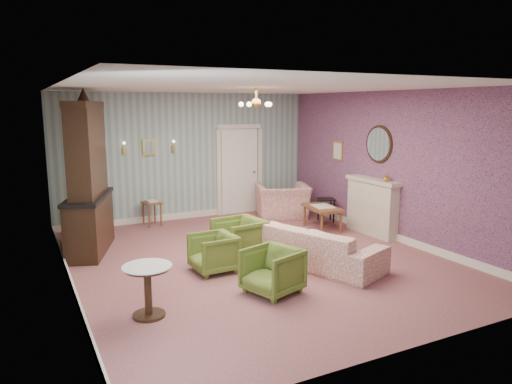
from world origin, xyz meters
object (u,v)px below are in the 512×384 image
olive_chair_a (272,269)px  wingback_chair (282,196)px  sofa_chintz (316,239)px  dresser (87,174)px  olive_chair_c (239,237)px  coffee_table (322,218)px  fireplace (372,207)px  side_table_black (326,210)px  pedestal_table (148,291)px  olive_chair_b (213,251)px

olive_chair_a → wingback_chair: size_ratio=0.60×
sofa_chintz → dresser: size_ratio=0.79×
olive_chair_c → coffee_table: olive_chair_c is taller
fireplace → sofa_chintz: bearing=-152.3°
coffee_table → side_table_black: side_table_black is taller
wingback_chair → fireplace: size_ratio=0.85×
side_table_black → olive_chair_a: bearing=-134.9°
pedestal_table → side_table_black: bearing=32.5°
olive_chair_a → wingback_chair: (2.47, 3.99, 0.16)m
sofa_chintz → pedestal_table: size_ratio=3.36×
olive_chair_a → olive_chair_b: size_ratio=1.06×
olive_chair_a → olive_chair_b: bearing=-179.8°
fireplace → coffee_table: (-0.67, 0.79, -0.33)m
wingback_chair → dresser: dresser is taller
olive_chair_c → side_table_black: size_ratio=1.43×
dresser → fireplace: dresser is taller
sofa_chintz → olive_chair_c: bearing=25.8°
olive_chair_a → fireplace: (3.34, 1.83, 0.22)m
sofa_chintz → fireplace: fireplace is taller
dresser → wingback_chair: bearing=29.9°
fireplace → pedestal_table: (-5.09, -1.80, -0.24)m
olive_chair_c → fireplace: bearing=87.4°
olive_chair_c → side_table_black: (2.88, 1.52, -0.12)m
olive_chair_b → dresser: size_ratio=0.24×
olive_chair_a → olive_chair_b: 1.27m
olive_chair_c → sofa_chintz: 1.32m
olive_chair_a → wingback_chair: 4.69m
olive_chair_b → side_table_black: 4.02m
fireplace → olive_chair_a: bearing=-151.2°
side_table_black → coffee_table: bearing=-131.9°
dresser → fireplace: 5.55m
sofa_chintz → wingback_chair: bearing=-42.5°
olive_chair_b → sofa_chintz: sofa_chintz is taller
olive_chair_b → sofa_chintz: 1.69m
wingback_chair → coffee_table: (0.19, -1.37, -0.27)m
pedestal_table → dresser: bearing=94.2°
coffee_table → pedestal_table: 5.12m
olive_chair_c → coffee_table: bearing=106.0°
fireplace → wingback_chair: bearing=111.9°
olive_chair_c → wingback_chair: 3.25m
fireplace → side_table_black: 1.36m
wingback_chair → dresser: 4.61m
sofa_chintz → coffee_table: sofa_chintz is taller
olive_chair_c → wingback_chair: size_ratio=0.65×
olive_chair_c → olive_chair_a: bearing=-15.1°
olive_chair_a → olive_chair_c: olive_chair_c is taller
olive_chair_b → side_table_black: olive_chair_b is taller
olive_chair_b → pedestal_table: (-1.35, -1.17, -0.00)m
wingback_chair → olive_chair_b: bearing=62.9°
olive_chair_b → olive_chair_c: (0.65, 0.41, 0.05)m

